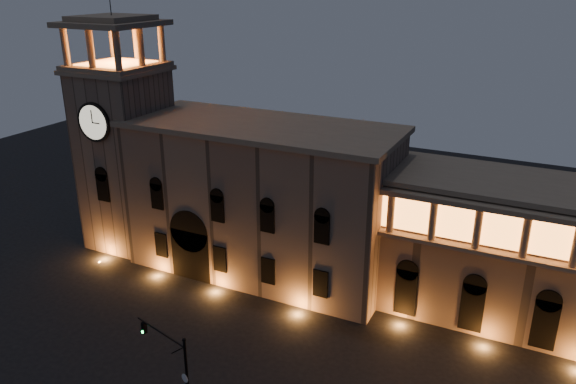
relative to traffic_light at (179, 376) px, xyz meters
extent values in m
plane|color=black|center=(-4.30, 2.74, -4.36)|extent=(160.00, 160.00, 0.00)
cube|color=#7A614F|center=(-6.30, 24.74, 4.14)|extent=(30.00, 12.00, 17.00)
cube|color=#88735D|center=(-6.30, 24.74, 12.94)|extent=(30.80, 12.80, 0.60)
cube|color=black|center=(-12.30, 19.34, -1.36)|extent=(5.00, 1.40, 6.00)
cylinder|color=black|center=(-12.30, 19.34, 1.64)|extent=(5.00, 1.40, 5.00)
cube|color=orange|center=(-12.30, 19.14, -1.56)|extent=(4.20, 0.20, 5.00)
cube|color=#7A614F|center=(-24.80, 23.74, 6.64)|extent=(9.00, 9.00, 22.00)
cube|color=#88735D|center=(-24.80, 23.74, 17.89)|extent=(9.80, 9.80, 0.50)
cylinder|color=black|center=(-24.80, 19.06, 12.64)|extent=(4.60, 0.35, 4.60)
cylinder|color=beige|center=(-24.80, 18.92, 12.64)|extent=(4.00, 0.12, 4.00)
cube|color=#88735D|center=(-24.80, 23.74, 18.39)|extent=(9.40, 9.40, 0.50)
cube|color=orange|center=(-24.80, 23.74, 18.69)|extent=(6.80, 6.80, 0.15)
cylinder|color=#88735D|center=(-28.60, 19.94, 20.74)|extent=(0.76, 0.76, 4.20)
cylinder|color=#88735D|center=(-24.80, 19.94, 20.74)|extent=(0.76, 0.76, 4.20)
cylinder|color=#88735D|center=(-21.00, 19.94, 20.74)|extent=(0.76, 0.76, 4.20)
cylinder|color=#88735D|center=(-28.60, 27.54, 20.74)|extent=(0.76, 0.76, 4.20)
cylinder|color=#88735D|center=(-24.80, 27.54, 20.74)|extent=(0.76, 0.76, 4.20)
cylinder|color=#88735D|center=(-21.00, 27.54, 20.74)|extent=(0.76, 0.76, 4.20)
cylinder|color=#88735D|center=(-28.60, 23.74, 20.74)|extent=(0.76, 0.76, 4.20)
cylinder|color=#88735D|center=(-21.00, 23.74, 20.74)|extent=(0.76, 0.76, 4.20)
cube|color=#88735D|center=(-24.80, 23.74, 23.14)|extent=(9.80, 9.80, 0.60)
cube|color=#88735D|center=(-24.80, 23.74, 23.74)|extent=(7.50, 7.50, 0.60)
cylinder|color=#88735D|center=(9.70, 21.24, 7.14)|extent=(0.70, 0.70, 4.00)
cylinder|color=#88735D|center=(13.70, 21.24, 7.14)|extent=(0.70, 0.70, 4.00)
cylinder|color=#88735D|center=(17.70, 21.24, 7.14)|extent=(0.70, 0.70, 4.00)
cylinder|color=#88735D|center=(21.70, 21.24, 7.14)|extent=(0.70, 0.70, 4.00)
sphere|color=black|center=(0.98, -0.26, 3.78)|extent=(0.32, 0.32, 0.32)
cylinder|color=black|center=(-1.78, 0.50, 3.09)|extent=(5.57, 1.65, 0.14)
cube|color=black|center=(-3.88, 1.07, 2.52)|extent=(0.42, 0.40, 0.97)
cylinder|color=#0CE53F|center=(-3.93, 0.90, 2.20)|extent=(0.22, 0.14, 0.21)
cylinder|color=silver|center=(0.89, -0.40, 0.46)|extent=(0.68, 0.23, 0.69)
camera|label=1|loc=(22.52, -27.29, 28.11)|focal=35.00mm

